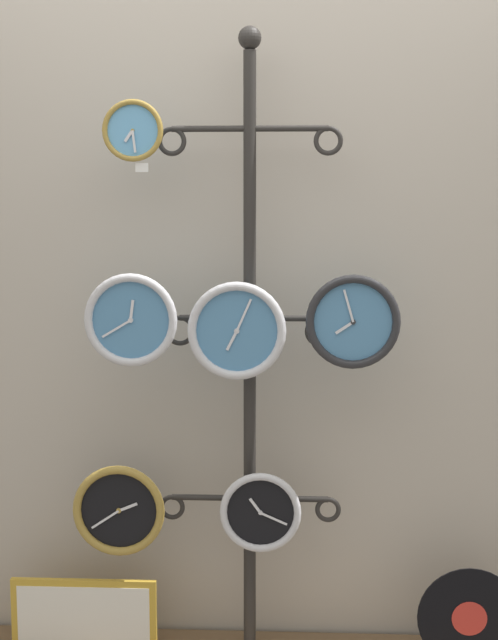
{
  "coord_description": "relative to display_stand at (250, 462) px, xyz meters",
  "views": [
    {
      "loc": [
        0.14,
        -2.47,
        1.55
      ],
      "look_at": [
        0.0,
        0.36,
        1.2
      ],
      "focal_mm": 50.0,
      "sensor_mm": 36.0,
      "label": 1
    }
  ],
  "objects": [
    {
      "name": "clock_bottom_left",
      "position": [
        -0.43,
        -0.08,
        -0.14
      ],
      "size": [
        0.31,
        0.04,
        0.31
      ],
      "color": "black"
    },
    {
      "name": "clock_middle_center",
      "position": [
        -0.04,
        -0.08,
        0.45
      ],
      "size": [
        0.32,
        0.04,
        0.32
      ],
      "color": "#4C84B2"
    },
    {
      "name": "display_stand",
      "position": [
        0.0,
        0.0,
        0.0
      ],
      "size": [
        0.61,
        0.41,
        2.12
      ],
      "color": "#282623",
      "rests_on": "ground_plane"
    },
    {
      "name": "clock_bottom_center",
      "position": [
        0.04,
        -0.1,
        -0.13
      ],
      "size": [
        0.26,
        0.04,
        0.26
      ],
      "color": "black"
    },
    {
      "name": "clock_middle_left",
      "position": [
        -0.37,
        -0.1,
        0.49
      ],
      "size": [
        0.3,
        0.04,
        0.3
      ],
      "color": "#4C84B2"
    },
    {
      "name": "vinyl_record",
      "position": [
        0.72,
        -0.1,
        -0.48
      ],
      "size": [
        0.34,
        0.01,
        0.34
      ],
      "color": "black",
      "rests_on": "low_shelf"
    },
    {
      "name": "clock_top_left",
      "position": [
        -0.36,
        -0.08,
        1.08
      ],
      "size": [
        0.19,
        0.04,
        0.19
      ],
      "color": "#60A8DB"
    },
    {
      "name": "clock_middle_right",
      "position": [
        0.33,
        -0.08,
        0.49
      ],
      "size": [
        0.3,
        0.04,
        0.3
      ],
      "color": "#4C84B2"
    },
    {
      "name": "price_tag_upper",
      "position": [
        -0.33,
        -0.09,
        0.97
      ],
      "size": [
        0.04,
        0.0,
        0.03
      ],
      "color": "white"
    },
    {
      "name": "shop_wall",
      "position": [
        0.0,
        0.16,
        0.69
      ],
      "size": [
        4.4,
        0.04,
        2.8
      ],
      "color": "#BCB2A3",
      "rests_on": "ground_plane"
    },
    {
      "name": "picture_frame",
      "position": [
        -0.55,
        -0.07,
        -0.52
      ],
      "size": [
        0.49,
        0.02,
        0.26
      ],
      "color": "gold",
      "rests_on": "low_shelf"
    }
  ]
}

